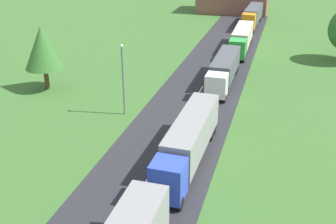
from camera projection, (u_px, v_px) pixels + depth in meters
The scene contains 8 objects.
road at pixel (142, 189), 32.57m from camera, with size 10.00×140.00×0.06m, color #2B2B30.
lane_marking_centre at pixel (129, 210), 30.10m from camera, with size 0.16×122.17×0.01m.
truck_second at pixel (189, 140), 35.35m from camera, with size 2.66×13.97×3.79m.
truck_third at pixel (224, 69), 52.91m from camera, with size 2.54×12.99×3.44m.
truck_fourth at pixel (242, 38), 66.86m from camera, with size 2.66×13.72×3.47m.
truck_fifth at pixel (253, 15), 82.98m from camera, with size 2.88×13.81×3.59m.
lamppost_second at pixel (123, 76), 43.53m from camera, with size 0.36×0.36×7.82m.
tree_oak at pixel (43, 48), 50.02m from camera, with size 4.67×4.67×7.92m.
Camera 1 is at (9.52, -0.96, 19.07)m, focal length 44.51 mm.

